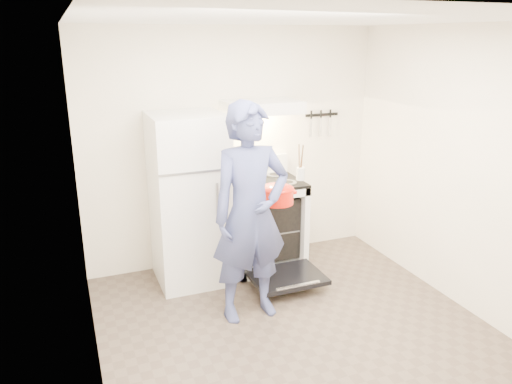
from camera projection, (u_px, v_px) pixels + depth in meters
floor at (306, 342)px, 4.08m from camera, size 3.60×3.60×0.00m
back_wall at (233, 148)px, 5.31m from camera, size 3.20×0.02×2.50m
refrigerator at (189, 200)px, 4.91m from camera, size 0.70×0.70×1.70m
stove_body at (264, 225)px, 5.34m from camera, size 0.76×0.65×0.92m
cooktop at (264, 182)px, 5.19m from camera, size 0.76×0.65×0.03m
backsplash at (254, 165)px, 5.41m from camera, size 0.76×0.07×0.20m
oven_door at (287, 277)px, 4.91m from camera, size 0.70×0.54×0.04m
oven_rack at (264, 227)px, 5.34m from camera, size 0.60×0.52×0.01m
range_hood at (262, 107)px, 5.03m from camera, size 0.76×0.50×0.12m
knife_strip at (322, 115)px, 5.57m from camera, size 0.40×0.02×0.03m
pizza_stone at (255, 224)px, 5.38m from camera, size 0.34×0.34×0.02m
tea_kettle at (243, 169)px, 5.13m from camera, size 0.22×0.18×0.27m
utensil_jar at (300, 174)px, 5.10m from camera, size 0.10×0.10×0.13m
person at (251, 214)px, 4.22m from camera, size 0.72×0.50×1.91m
dutch_oven at (277, 196)px, 4.53m from camera, size 0.37×0.30×0.24m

